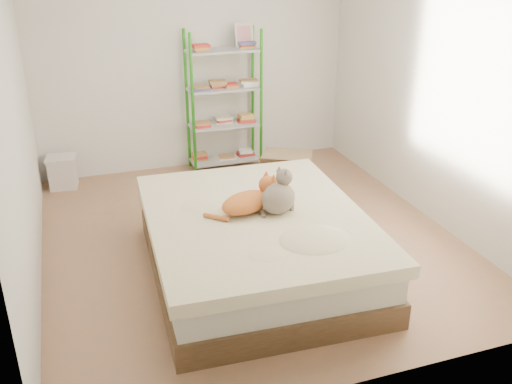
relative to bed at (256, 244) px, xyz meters
name	(u,v)px	position (x,y,z in m)	size (l,w,h in m)	color
room	(249,107)	(0.14, 0.62, 1.02)	(3.81, 4.21, 2.61)	#A9734E
bed	(256,244)	(0.00, 0.00, 0.00)	(1.86, 2.28, 0.56)	brown
orange_cat	(246,200)	(-0.07, 0.07, 0.39)	(0.55, 0.30, 0.22)	orange
grey_cat	(278,192)	(0.18, -0.03, 0.47)	(0.28, 0.33, 0.38)	#82705B
shelf_unit	(224,104)	(0.44, 2.50, 0.53)	(0.88, 0.36, 1.74)	#278F1B
cardboard_box	(286,170)	(0.94, 1.67, -0.09)	(0.69, 0.72, 0.44)	#977A55
white_bin	(63,172)	(-1.51, 2.47, -0.09)	(0.36, 0.32, 0.38)	silver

